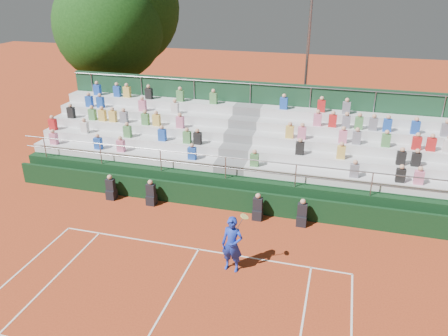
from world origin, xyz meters
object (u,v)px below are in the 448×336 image
(tree_east, at_px, (120,8))
(tennis_player, at_px, (232,244))
(floodlight_mast, at_px, (307,57))
(tree_west, at_px, (109,26))

(tree_east, bearing_deg, tennis_player, -52.72)
(floodlight_mast, bearing_deg, tree_east, 170.32)
(tree_west, xyz_separation_m, floodlight_mast, (12.24, -0.29, -1.25))
(tree_east, bearing_deg, floodlight_mast, -9.68)
(tree_east, relative_size, floodlight_mast, 1.26)
(tree_east, height_order, floodlight_mast, tree_east)
(tree_west, bearing_deg, tree_east, 94.49)
(tree_west, distance_m, floodlight_mast, 12.30)
(tennis_player, height_order, floodlight_mast, floodlight_mast)
(tree_west, bearing_deg, tennis_player, -49.46)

